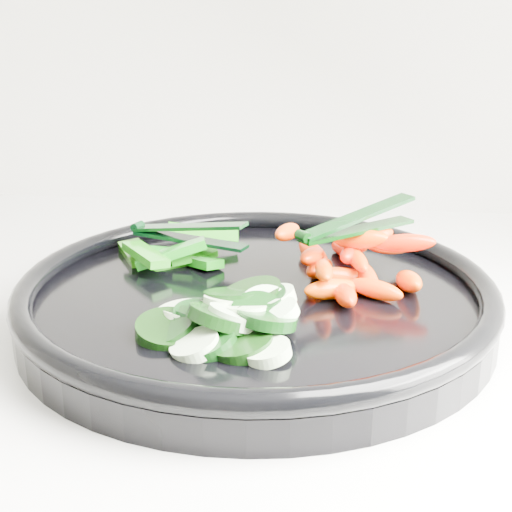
# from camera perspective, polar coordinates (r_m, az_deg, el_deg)

# --- Properties ---
(veggie_tray) EXTENTS (0.49, 0.49, 0.04)m
(veggie_tray) POSITION_cam_1_polar(r_m,az_deg,el_deg) (0.56, 0.00, -3.32)
(veggie_tray) COLOR black
(veggie_tray) RESTS_ON counter
(cucumber_pile) EXTENTS (0.13, 0.12, 0.04)m
(cucumber_pile) POSITION_cam_1_polar(r_m,az_deg,el_deg) (0.50, -2.91, -4.98)
(cucumber_pile) COLOR black
(cucumber_pile) RESTS_ON veggie_tray
(carrot_pile) EXTENTS (0.13, 0.16, 0.06)m
(carrot_pile) POSITION_cam_1_polar(r_m,az_deg,el_deg) (0.58, 7.60, -0.46)
(carrot_pile) COLOR #E43900
(carrot_pile) RESTS_ON veggie_tray
(pepper_pile) EXTENTS (0.11, 0.11, 0.04)m
(pepper_pile) POSITION_cam_1_polar(r_m,az_deg,el_deg) (0.63, -6.68, 0.29)
(pepper_pile) COLOR #106309
(pepper_pile) RESTS_ON veggie_tray
(tong_carrot) EXTENTS (0.09, 0.09, 0.02)m
(tong_carrot) POSITION_cam_1_polar(r_m,az_deg,el_deg) (0.57, 7.88, 2.55)
(tong_carrot) COLOR black
(tong_carrot) RESTS_ON carrot_pile
(tong_pepper) EXTENTS (0.11, 0.05, 0.02)m
(tong_pepper) POSITION_cam_1_polar(r_m,az_deg,el_deg) (0.63, -5.65, 1.87)
(tong_pepper) COLOR black
(tong_pepper) RESTS_ON pepper_pile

